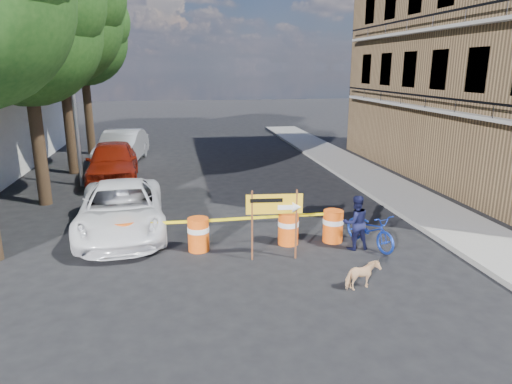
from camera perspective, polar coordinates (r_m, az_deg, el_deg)
name	(u,v)px	position (r m, az deg, el deg)	size (l,w,h in m)	color
ground	(272,273)	(11.04, 1.97, -10.10)	(120.00, 120.00, 0.00)	black
sidewalk_east	(396,192)	(18.41, 17.15, -0.05)	(2.40, 40.00, 0.15)	gray
tree_mid_a	(26,27)	(17.42, -26.84, 17.94)	(5.25, 5.00, 8.68)	#332316
tree_mid_b	(60,19)	(22.32, -23.35, 19.22)	(5.67, 5.40, 9.62)	#332316
tree_far	(83,39)	(27.19, -20.87, 17.49)	(5.04, 4.80, 8.84)	#332316
streetlamp	(73,77)	(19.63, -21.91, 13.20)	(1.25, 0.18, 8.00)	gray
barrel_far_left	(125,237)	(12.38, -16.04, -5.46)	(0.58, 0.58, 0.90)	#EC520D
barrel_mid_left	(198,234)	(12.25, -7.21, -5.19)	(0.58, 0.58, 0.90)	#EC520D
barrel_mid_right	(288,228)	(12.63, 4.05, -4.47)	(0.58, 0.58, 0.90)	#EC520D
barrel_far_right	(333,225)	(12.96, 9.59, -4.13)	(0.58, 0.58, 0.90)	#EC520D
detour_sign	(282,209)	(11.36, 3.22, -2.15)	(1.42, 0.29, 1.82)	#592D19
pedestrian	(356,222)	(12.46, 12.34, -3.74)	(0.73, 0.56, 1.49)	black
bicycle	(371,214)	(12.67, 14.20, -2.67)	(0.65, 0.98, 1.86)	#1636B7
dog	(362,275)	(10.44, 13.14, -10.11)	(0.35, 0.77, 0.65)	#E5B583
suv_white	(121,209)	(13.94, -16.49, -2.06)	(2.41, 5.22, 1.45)	white
sedan_red	(113,162)	(20.42, -17.48, 3.64)	(2.02, 5.02, 1.71)	maroon
sedan_silver	(122,147)	(24.26, -16.38, 5.44)	(1.77, 5.07, 1.67)	silver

